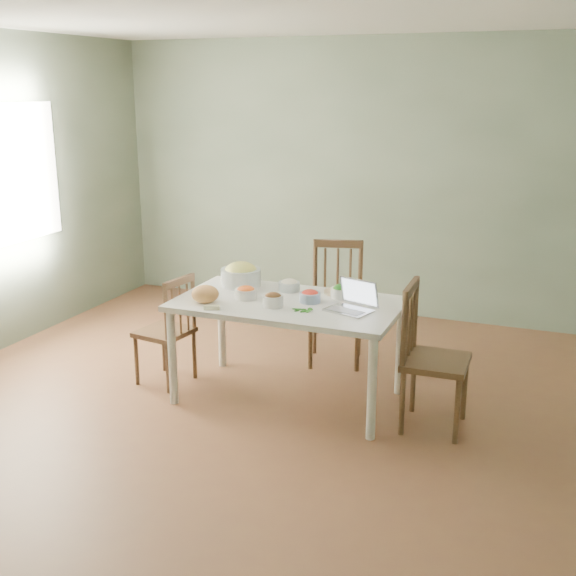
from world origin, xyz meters
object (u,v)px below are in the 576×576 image
at_px(chair_left, 164,329).
at_px(bread_boule, 205,294).
at_px(dining_table, 288,351).
at_px(chair_right, 436,358).
at_px(chair_far, 336,305).
at_px(laptop, 349,297).
at_px(bowl_squash, 241,274).

xyz_separation_m(chair_left, bread_boule, (0.47, -0.18, 0.38)).
xyz_separation_m(dining_table, chair_right, (1.09, -0.06, 0.12)).
relative_size(dining_table, chair_far, 1.59).
xyz_separation_m(dining_table, bread_boule, (-0.54, -0.25, 0.44)).
xyz_separation_m(chair_right, laptop, (-0.62, 0.00, 0.36)).
bearing_deg(chair_left, chair_far, 137.08).
relative_size(chair_far, chair_right, 1.01).
relative_size(chair_right, laptop, 3.33).
relative_size(chair_far, chair_left, 1.17).
height_order(chair_far, bowl_squash, chair_far).
distance_m(dining_table, chair_left, 1.01).
xyz_separation_m(dining_table, bowl_squash, (-0.49, 0.26, 0.46)).
height_order(dining_table, bowl_squash, bowl_squash).
distance_m(chair_right, laptop, 0.71).
height_order(dining_table, bread_boule, bread_boule).
bearing_deg(bowl_squash, chair_right, -11.34).
bearing_deg(laptop, chair_right, 16.98).
distance_m(dining_table, bowl_squash, 0.72).
distance_m(chair_far, bowl_squash, 0.88).
bearing_deg(bowl_squash, chair_far, 43.92).
relative_size(dining_table, laptop, 5.36).
xyz_separation_m(dining_table, chair_left, (-1.00, -0.06, 0.06)).
xyz_separation_m(dining_table, laptop, (0.47, -0.06, 0.48)).
relative_size(bread_boule, laptop, 0.65).
height_order(bread_boule, laptop, laptop).
height_order(bread_boule, bowl_squash, bowl_squash).
distance_m(dining_table, bread_boule, 0.74).
height_order(chair_far, laptop, chair_far).
bearing_deg(bread_boule, chair_left, 158.71).
relative_size(chair_left, chair_right, 0.87).
bearing_deg(bowl_squash, laptop, -18.12).
xyz_separation_m(chair_far, bowl_squash, (-0.59, -0.57, 0.34)).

